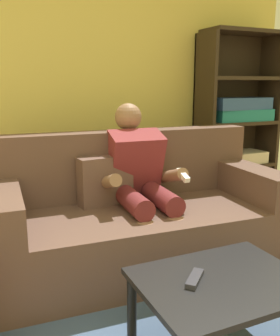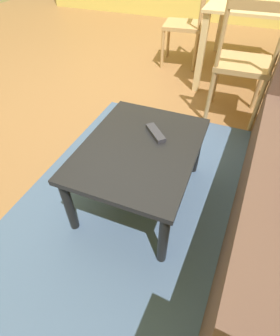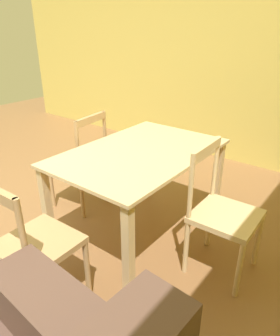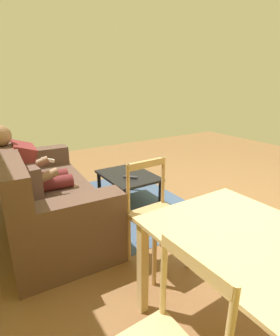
{
  "view_description": "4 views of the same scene",
  "coord_description": "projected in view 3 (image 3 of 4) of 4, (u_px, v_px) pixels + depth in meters",
  "views": [
    {
      "loc": [
        0.03,
        -0.59,
        1.31
      ],
      "look_at": [
        1.08,
        1.74,
        0.74
      ],
      "focal_mm": 39.98,
      "sensor_mm": 36.0,
      "label": 1
    },
    {
      "loc": [
        2.04,
        1.12,
        1.28
      ],
      "look_at": [
        1.05,
        0.72,
        0.25
      ],
      "focal_mm": 27.24,
      "sensor_mm": 36.0,
      "label": 2
    },
    {
      "loc": [
        0.63,
        2.49,
        1.64
      ],
      "look_at": [
        -1.14,
        1.12,
        0.6
      ],
      "focal_mm": 33.18,
      "sensor_mm": 36.0,
      "label": 3
    },
    {
      "loc": [
        -1.75,
        2.33,
        1.58
      ],
      "look_at": [
        -0.03,
        1.23,
        0.9
      ],
      "focal_mm": 27.91,
      "sensor_mm": 36.0,
      "label": 4
    }
  ],
  "objects": [
    {
      "name": "dining_chair_near_wall",
      "position": [
        222.0,
        214.0,
        2.13
      ],
      "size": [
        0.43,
        0.43,
        0.93
      ],
      "color": "#D1B27F",
      "rests_on": "ground_plane"
    },
    {
      "name": "dining_chair_by_doorway",
      "position": [
        81.0,
        163.0,
        2.93
      ],
      "size": [
        0.47,
        0.47,
        0.93
      ],
      "color": "tan",
      "rests_on": "ground_plane"
    },
    {
      "name": "dining_table",
      "position": [
        140.0,
        164.0,
        2.45
      ],
      "size": [
        1.36,
        0.89,
        0.75
      ],
      "color": "#D1B27F",
      "rests_on": "ground_plane"
    },
    {
      "name": "dining_chair_facing_couch",
      "position": [
        34.0,
        246.0,
        1.8
      ],
      "size": [
        0.43,
        0.43,
        0.93
      ],
      "color": "tan",
      "rests_on": "ground_plane"
    },
    {
      "name": "wall_side",
      "position": [
        166.0,
        46.0,
        4.22
      ],
      "size": [
        0.12,
        5.69,
        2.75
      ],
      "primitive_type": "cube",
      "color": "#D2BE5D",
      "rests_on": "ground_plane"
    }
  ]
}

